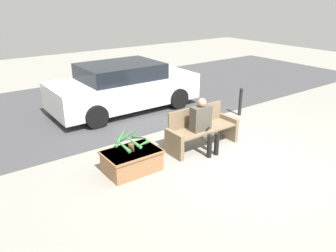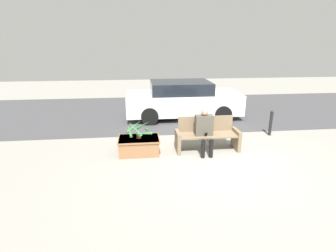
# 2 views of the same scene
# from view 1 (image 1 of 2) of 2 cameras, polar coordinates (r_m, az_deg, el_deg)

# --- Properties ---
(ground_plane) EXTENTS (30.00, 30.00, 0.00)m
(ground_plane) POSITION_cam_1_polar(r_m,az_deg,el_deg) (6.87, 12.30, -6.15)
(ground_plane) COLOR gray
(road_surface) EXTENTS (20.00, 6.00, 0.01)m
(road_surface) POSITION_cam_1_polar(r_m,az_deg,el_deg) (10.79, -8.85, 4.59)
(road_surface) COLOR #424244
(road_surface) RESTS_ON ground_plane
(bench) EXTENTS (1.68, 0.57, 0.88)m
(bench) POSITION_cam_1_polar(r_m,az_deg,el_deg) (7.27, 5.80, -0.55)
(bench) COLOR #7A664C
(bench) RESTS_ON ground_plane
(person_seated) EXTENTS (0.46, 0.58, 1.17)m
(person_seated) POSITION_cam_1_polar(r_m,az_deg,el_deg) (6.98, 6.13, 0.57)
(person_seated) COLOR #4C473D
(person_seated) RESTS_ON ground_plane
(planter_box) EXTENTS (1.06, 0.73, 0.42)m
(planter_box) POSITION_cam_1_polar(r_m,az_deg,el_deg) (6.34, -6.32, -5.90)
(planter_box) COLOR #936642
(planter_box) RESTS_ON ground_plane
(potted_plant) EXTENTS (0.68, 0.69, 0.50)m
(potted_plant) POSITION_cam_1_polar(r_m,az_deg,el_deg) (6.16, -6.44, -2.48)
(potted_plant) COLOR brown
(potted_plant) RESTS_ON planter_box
(parked_car) EXTENTS (4.25, 1.98, 1.37)m
(parked_car) POSITION_cam_1_polar(r_m,az_deg,el_deg) (9.66, -7.73, 6.79)
(parked_car) COLOR silver
(parked_car) RESTS_ON ground_plane
(bollard_post) EXTENTS (0.10, 0.10, 0.79)m
(bollard_post) POSITION_cam_1_polar(r_m,az_deg,el_deg) (9.37, 12.51, 4.27)
(bollard_post) COLOR black
(bollard_post) RESTS_ON ground_plane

